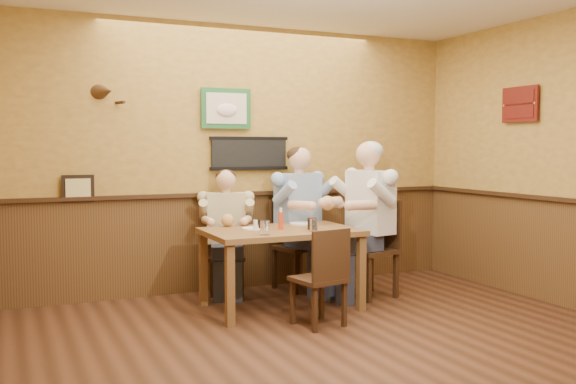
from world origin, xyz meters
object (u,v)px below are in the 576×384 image
at_px(chair_back_right, 298,245).
at_px(diner_white_elder, 370,228).
at_px(chair_back_left, 226,255).
at_px(hot_sauce_bottle, 281,220).
at_px(pepper_shaker, 260,225).
at_px(diner_blue_polo, 298,226).
at_px(water_glass_left, 265,228).
at_px(diner_tan_shirt, 226,238).
at_px(cola_tumbler, 312,224).
at_px(salt_shaker, 255,225).
at_px(chair_right_end, 370,248).
at_px(chair_near_side, 318,277).
at_px(water_glass_mid, 314,225).
at_px(dining_table, 281,239).

xyz_separation_m(chair_back_right, diner_white_elder, (0.52, -0.61, 0.23)).
height_order(chair_back_left, chair_back_right, chair_back_right).
xyz_separation_m(hot_sauce_bottle, pepper_shaker, (-0.18, 0.07, -0.04)).
height_order(chair_back_right, diner_blue_polo, diner_blue_polo).
distance_m(diner_blue_polo, water_glass_left, 1.25).
bearing_deg(pepper_shaker, diner_tan_shirt, 96.78).
bearing_deg(cola_tumbler, salt_shaker, 163.81).
distance_m(cola_tumbler, pepper_shaker, 0.48).
bearing_deg(salt_shaker, diner_blue_polo, 41.74).
bearing_deg(chair_back_left, water_glass_left, -73.85).
relative_size(diner_white_elder, pepper_shaker, 15.07).
height_order(chair_back_left, cola_tumbler, cola_tumbler).
bearing_deg(chair_right_end, chair_back_left, -130.90).
bearing_deg(chair_near_side, cola_tumbler, -121.35).
relative_size(diner_blue_polo, water_glass_mid, 12.31).
distance_m(water_glass_left, pepper_shaker, 0.35).
bearing_deg(cola_tumbler, dining_table, 151.10).
distance_m(dining_table, chair_back_right, 0.85).
bearing_deg(salt_shaker, diner_white_elder, 2.37).
bearing_deg(diner_white_elder, diner_blue_polo, -151.14).
xyz_separation_m(diner_tan_shirt, diner_blue_polo, (0.77, -0.11, 0.10)).
bearing_deg(diner_white_elder, diner_tan_shirt, -130.90).
relative_size(chair_right_end, chair_near_side, 1.18).
height_order(chair_right_end, water_glass_mid, chair_right_end).
xyz_separation_m(chair_right_end, diner_blue_polo, (-0.52, 0.61, 0.19)).
distance_m(diner_blue_polo, hot_sauce_bottle, 0.87).
bearing_deg(chair_back_right, pepper_shaker, -151.94).
distance_m(dining_table, diner_tan_shirt, 0.83).
bearing_deg(chair_right_end, diner_tan_shirt, -130.90).
bearing_deg(water_glass_left, diner_tan_shirt, 89.68).
bearing_deg(water_glass_mid, chair_back_right, 73.70).
bearing_deg(diner_blue_polo, pepper_shaker, -151.94).
bearing_deg(water_glass_left, water_glass_mid, 5.92).
bearing_deg(cola_tumbler, diner_white_elder, 14.83).
bearing_deg(pepper_shaker, diner_white_elder, 0.89).
distance_m(cola_tumbler, hot_sauce_bottle, 0.29).
distance_m(chair_back_left, pepper_shaker, 0.84).
distance_m(diner_blue_polo, pepper_shaker, 0.93).
distance_m(chair_right_end, water_glass_mid, 0.90).
height_order(chair_right_end, cola_tumbler, chair_right_end).
height_order(cola_tumbler, salt_shaker, cola_tumbler).
relative_size(chair_back_left, diner_tan_shirt, 0.70).
bearing_deg(dining_table, chair_back_right, 53.86).
xyz_separation_m(diner_white_elder, salt_shaker, (-1.26, -0.05, 0.09)).
relative_size(diner_white_elder, water_glass_mid, 12.73).
bearing_deg(hot_sauce_bottle, diner_tan_shirt, 108.16).
xyz_separation_m(cola_tumbler, salt_shaker, (-0.51, 0.15, -0.01)).
distance_m(water_glass_mid, salt_shaker, 0.54).
distance_m(chair_back_right, hot_sauce_bottle, 0.93).
bearing_deg(chair_back_right, diner_blue_polo, 165.29).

